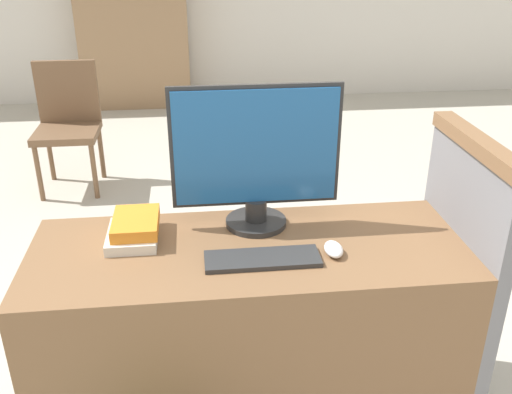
# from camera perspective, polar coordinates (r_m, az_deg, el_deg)

# --- Properties ---
(desk) EXTENTS (1.48, 0.58, 0.78)m
(desk) POSITION_cam_1_polar(r_m,az_deg,el_deg) (2.16, -0.69, -14.00)
(desk) COLOR brown
(desk) RESTS_ON ground_plane
(carrel_divider) EXTENTS (0.07, 0.60, 1.14)m
(carrel_divider) POSITION_cam_1_polar(r_m,az_deg,el_deg) (2.25, 19.28, -7.92)
(carrel_divider) COLOR slate
(carrel_divider) RESTS_ON ground_plane
(monitor) EXTENTS (0.59, 0.22, 0.52)m
(monitor) POSITION_cam_1_polar(r_m,az_deg,el_deg) (1.98, -0.00, 4.03)
(monitor) COLOR #282828
(monitor) RESTS_ON desk
(keyboard) EXTENTS (0.38, 0.12, 0.02)m
(keyboard) POSITION_cam_1_polar(r_m,az_deg,el_deg) (1.86, 0.64, -6.21)
(keyboard) COLOR #2D2D2D
(keyboard) RESTS_ON desk
(mouse) EXTENTS (0.06, 0.10, 0.04)m
(mouse) POSITION_cam_1_polar(r_m,az_deg,el_deg) (1.91, 7.77, -5.19)
(mouse) COLOR white
(mouse) RESTS_ON desk
(book_stack) EXTENTS (0.18, 0.23, 0.08)m
(book_stack) POSITION_cam_1_polar(r_m,az_deg,el_deg) (2.01, -12.08, -3.17)
(book_stack) COLOR silver
(book_stack) RESTS_ON desk
(far_chair) EXTENTS (0.44, 0.44, 0.91)m
(far_chair) POSITION_cam_1_polar(r_m,az_deg,el_deg) (4.38, -18.32, 7.39)
(far_chair) COLOR brown
(far_chair) RESTS_ON ground_plane
(bookshelf_far) EXTENTS (1.13, 0.32, 1.97)m
(bookshelf_far) POSITION_cam_1_polar(r_m,az_deg,el_deg) (6.28, -12.32, 17.62)
(bookshelf_far) COLOR #9E7A56
(bookshelf_far) RESTS_ON ground_plane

